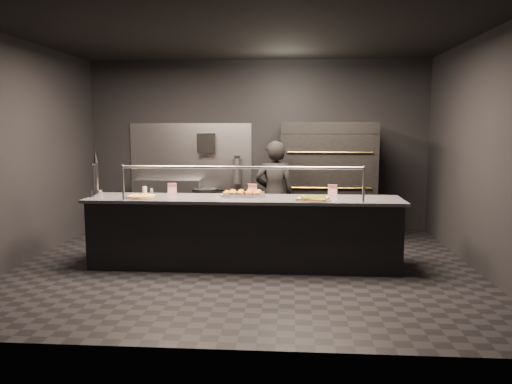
% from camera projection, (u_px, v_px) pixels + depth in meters
% --- Properties ---
extents(room, '(6.04, 6.00, 3.00)m').
position_uv_depth(room, '(242.00, 153.00, 6.48)').
color(room, black).
rests_on(room, ground).
extents(service_counter, '(4.10, 0.78, 1.37)m').
position_uv_depth(service_counter, '(244.00, 232.00, 6.56)').
color(service_counter, black).
rests_on(service_counter, ground).
extents(pizza_oven, '(1.50, 1.23, 1.91)m').
position_uv_depth(pizza_oven, '(326.00, 180.00, 8.29)').
color(pizza_oven, black).
rests_on(pizza_oven, ground).
extents(prep_shelf, '(1.20, 0.35, 0.90)m').
position_uv_depth(prep_shelf, '(168.00, 204.00, 8.97)').
color(prep_shelf, '#99999E').
rests_on(prep_shelf, ground).
extents(towel_dispenser, '(0.30, 0.20, 0.35)m').
position_uv_depth(towel_dispenser, '(206.00, 143.00, 8.85)').
color(towel_dispenser, black).
rests_on(towel_dispenser, room).
extents(fire_extinguisher, '(0.14, 0.14, 0.51)m').
position_uv_depth(fire_extinguisher, '(237.00, 171.00, 8.88)').
color(fire_extinguisher, '#B2B2B7').
rests_on(fire_extinguisher, room).
extents(beer_tap, '(0.16, 0.23, 0.61)m').
position_uv_depth(beer_tap, '(96.00, 184.00, 6.58)').
color(beer_tap, silver).
rests_on(beer_tap, service_counter).
extents(round_pizza, '(0.42, 0.42, 0.03)m').
position_uv_depth(round_pizza, '(142.00, 196.00, 6.51)').
color(round_pizza, silver).
rests_on(round_pizza, service_counter).
extents(slider_tray_a, '(0.51, 0.45, 0.07)m').
position_uv_depth(slider_tray_a, '(237.00, 194.00, 6.65)').
color(slider_tray_a, silver).
rests_on(slider_tray_a, service_counter).
extents(slider_tray_b, '(0.57, 0.48, 0.08)m').
position_uv_depth(slider_tray_b, '(245.00, 194.00, 6.65)').
color(slider_tray_b, silver).
rests_on(slider_tray_b, service_counter).
extents(square_pizza, '(0.46, 0.46, 0.05)m').
position_uv_depth(square_pizza, '(313.00, 199.00, 6.29)').
color(square_pizza, silver).
rests_on(square_pizza, service_counter).
extents(condiment_jar, '(0.15, 0.06, 0.10)m').
position_uv_depth(condiment_jar, '(147.00, 190.00, 6.87)').
color(condiment_jar, silver).
rests_on(condiment_jar, service_counter).
extents(tent_cards, '(2.31, 0.04, 0.15)m').
position_uv_depth(tent_cards, '(252.00, 189.00, 6.76)').
color(tent_cards, white).
rests_on(tent_cards, service_counter).
extents(trash_bin, '(0.45, 0.45, 0.76)m').
position_uv_depth(trash_bin, '(205.00, 210.00, 8.83)').
color(trash_bin, black).
rests_on(trash_bin, ground).
extents(worker, '(0.63, 0.44, 1.63)m').
position_uv_depth(worker, '(274.00, 195.00, 7.53)').
color(worker, black).
rests_on(worker, ground).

